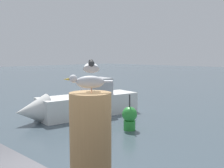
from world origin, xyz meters
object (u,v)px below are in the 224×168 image
(channel_buoy, at_px, (130,117))
(mooring_post, at_px, (91,155))
(boat_white, at_px, (78,104))
(seagull, at_px, (89,77))

(channel_buoy, bearing_deg, mooring_post, -51.88)
(boat_white, height_order, channel_buoy, boat_white)
(seagull, bearing_deg, channel_buoy, 128.08)
(mooring_post, relative_size, seagull, 2.14)
(channel_buoy, bearing_deg, seagull, -51.92)
(seagull, distance_m, boat_white, 10.25)
(seagull, relative_size, channel_buoy, 0.36)
(mooring_post, distance_m, boat_white, 10.15)
(seagull, height_order, boat_white, seagull)
(mooring_post, xyz_separation_m, boat_white, (-7.90, 6.21, -1.40))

